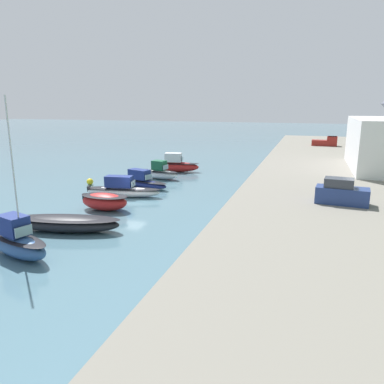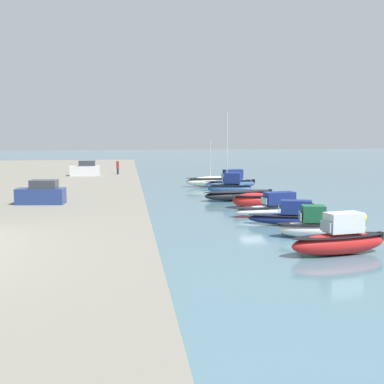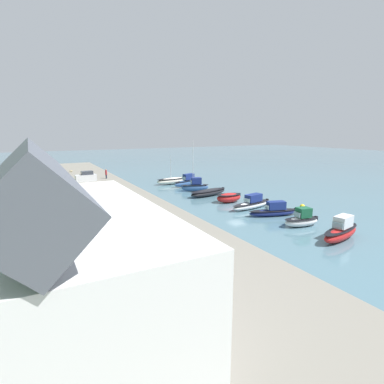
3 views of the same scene
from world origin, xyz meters
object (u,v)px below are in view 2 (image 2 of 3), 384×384
Objects in this scene: moored_boat_4 at (254,200)px; mooring_buoy_0 at (362,217)px; moored_boat_6 at (230,187)px; moored_boat_7 at (231,182)px; moored_boat_8 at (214,181)px; moored_boat_1 at (310,226)px; moored_boat_5 at (239,195)px; dog_on_quay at (85,165)px; parked_car_1 at (85,169)px; moored_boat_3 at (276,207)px; parked_car_0 at (41,194)px; person_on_quay at (118,167)px; moored_boat_0 at (339,239)px; moored_boat_2 at (293,216)px.

moored_boat_4 is 5.90× the size of mooring_buoy_0.
moored_boat_6 is 5.56m from moored_boat_7.
moored_boat_4 is 0.46× the size of moored_boat_6.
moored_boat_8 is 30.72m from mooring_buoy_0.
moored_boat_1 is 20.96m from moored_boat_5.
dog_on_quay reaches higher than moored_boat_5.
moored_boat_3 is at bearing -149.48° from parked_car_1.
moored_boat_4 is 1.05× the size of parked_car_0.
moored_boat_1 is 44.71m from person_on_quay.
dog_on_quay is at bearing 22.67° from person_on_quay.
moored_boat_7 is 1.72× the size of parked_car_0.
mooring_buoy_0 is at bearing -42.00° from moored_boat_0.
parked_car_0 reaches higher than dog_on_quay.
parked_car_0 is (-24.37, 19.65, 1.45)m from moored_boat_8.
mooring_buoy_0 is at bearing -131.36° from moored_boat_3.
person_on_quay is (27.32, 14.04, 1.57)m from moored_boat_4.
parked_car_1 is (14.47, 18.34, 1.20)m from moored_boat_6.
mooring_buoy_0 is at bearing -141.58° from moored_boat_6.
moored_boat_1 is 8.92m from mooring_buoy_0.
parked_car_1 is (19.53, 18.33, 1.58)m from moored_boat_5.
moored_boat_0 is 20.35m from moored_boat_4.
moored_boat_3 is at bearing 8.52° from moored_boat_1.
moored_boat_6 reaches higher than moored_boat_0.
moored_boat_0 is 64.72m from dog_on_quay.
parked_car_0 reaches higher than person_on_quay.
person_on_quay is 14.94m from dog_on_quay.
moored_boat_4 is 11.62m from mooring_buoy_0.
moored_boat_8 is at bearing -107.38° from parked_car_1.
person_on_quay is at bearing 58.11° from moored_boat_6.
moored_boat_2 is at bearing 95.91° from mooring_buoy_0.
moored_boat_4 is 45.62m from dog_on_quay.
moored_boat_4 is (4.98, 0.83, 0.05)m from moored_boat_3.
moored_boat_8 reaches higher than mooring_buoy_0.
moored_boat_5 is at bearing -58.08° from parked_car_0.
moored_boat_0 is at bearing -143.87° from dog_on_quay.
parked_car_1 reaches higher than moored_boat_3.
person_on_quay is (31.06, -6.28, 0.18)m from parked_car_0.
dog_on_quay is (29.99, 19.51, 0.74)m from moored_boat_6.
person_on_quay is (1.75, -4.59, 0.18)m from parked_car_1.
moored_boat_0 is 7.91× the size of dog_on_quay.
moored_boat_4 is at bearing -136.48° from dog_on_quay.
moored_boat_0 is 5.44m from moored_boat_1.
moored_boat_2 is 26.25m from moored_boat_7.
moored_boat_4 is (9.70, 0.88, 0.10)m from moored_boat_2.
parked_car_0 is 4.96× the size of dog_on_quay.
moored_boat_6 is at bearing -47.58° from parked_car_0.
moored_boat_0 is at bearing 149.20° from mooring_buoy_0.
moored_boat_1 is 0.50× the size of moored_boat_6.
moored_boat_0 is 0.81× the size of moored_boat_5.
moored_boat_7 is 0.90× the size of moored_boat_8.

